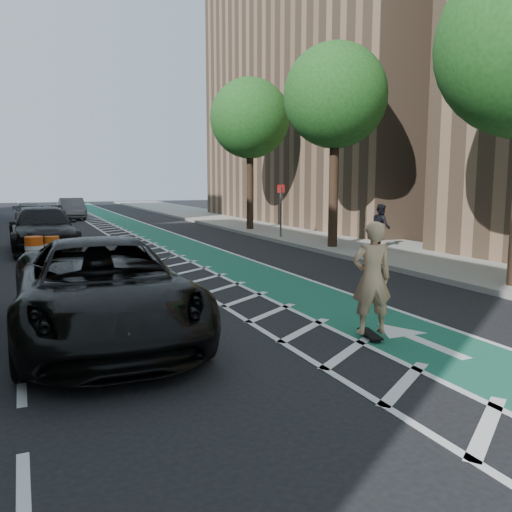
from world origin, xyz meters
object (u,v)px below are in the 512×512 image
skateboarder (372,278)px  suv_near (102,289)px  barrel_a (35,253)px  suv_far (43,229)px

skateboarder → suv_near: size_ratio=0.32×
suv_near → barrel_a: bearing=97.1°
suv_near → suv_far: 12.63m
barrel_a → suv_near: bearing=-84.2°
suv_far → barrel_a: size_ratio=6.02×
suv_near → suv_far: (-0.46, 12.62, -0.02)m
suv_near → suv_far: size_ratio=1.06×
skateboarder → suv_near: skateboarder is taller
suv_far → suv_near: bearing=-89.4°
skateboarder → suv_near: (-4.17, 1.94, -0.21)m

